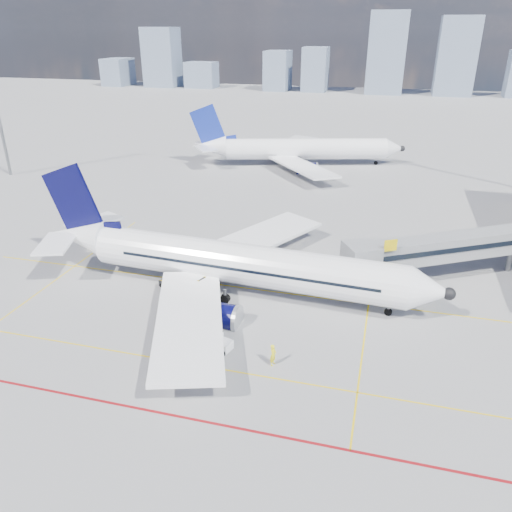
{
  "coord_description": "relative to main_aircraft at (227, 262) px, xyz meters",
  "views": [
    {
      "loc": [
        14.38,
        -37.46,
        25.62
      ],
      "look_at": [
        2.16,
        7.89,
        4.0
      ],
      "focal_mm": 35.0,
      "sensor_mm": 36.0,
      "label": 1
    }
  ],
  "objects": [
    {
      "name": "second_aircraft",
      "position": [
        -2.95,
        54.12,
        0.0
      ],
      "size": [
        42.23,
        36.15,
        12.57
      ],
      "rotation": [
        0.0,
        0.0,
        0.28
      ],
      "color": "white",
      "rests_on": "ground"
    },
    {
      "name": "cargo_dolly",
      "position": [
        0.82,
        -10.62,
        -2.03
      ],
      "size": [
        4.13,
        2.23,
        2.16
      ],
      "rotation": [
        0.0,
        0.0,
        -0.12
      ],
      "color": "black",
      "rests_on": "ground"
    },
    {
      "name": "distant_skyline",
      "position": [
        8.56,
        182.76,
        8.26
      ],
      "size": [
        237.16,
        15.7,
        31.75
      ],
      "color": "slate",
      "rests_on": "ground"
    },
    {
      "name": "ground",
      "position": [
        0.81,
        -7.24,
        -3.21
      ],
      "size": [
        420.0,
        420.0,
        0.0
      ],
      "primitive_type": "plane",
      "color": "gray",
      "rests_on": "ground"
    },
    {
      "name": "belt_loader",
      "position": [
        -5.09,
        -1.48,
        -2.6
      ],
      "size": [
        5.84,
        3.12,
        2.37
      ],
      "rotation": [
        0.0,
        0.0,
        -0.34
      ],
      "color": "black",
      "rests_on": "ground"
    },
    {
      "name": "jet_bridge",
      "position": [
        24.32,
        9.67,
        0.53
      ],
      "size": [
        23.55,
        15.78,
        6.3
      ],
      "color": "gray",
      "rests_on": "ground"
    },
    {
      "name": "baggage_tug",
      "position": [
        2.55,
        -10.57,
        -2.46
      ],
      "size": [
        2.53,
        1.95,
        1.57
      ],
      "rotation": [
        0.0,
        0.0,
        -0.29
      ],
      "color": "white",
      "rests_on": "ground"
    },
    {
      "name": "ramp_worker",
      "position": [
        7.71,
        -11.52,
        -2.24
      ],
      "size": [
        0.58,
        0.78,
        1.95
      ],
      "primitive_type": "imported",
      "rotation": [
        0.0,
        0.0,
        1.4
      ],
      "color": "yellow",
      "rests_on": "ground"
    },
    {
      "name": "apron_markings",
      "position": [
        0.23,
        -11.15,
        -3.21
      ],
      "size": [
        90.0,
        35.12,
        0.01
      ],
      "color": "#DFBC0B",
      "rests_on": "ground"
    },
    {
      "name": "main_aircraft",
      "position": [
        0.0,
        0.0,
        0.0
      ],
      "size": [
        44.38,
        38.64,
        12.94
      ],
      "rotation": [
        0.0,
        0.0,
        -0.06
      ],
      "color": "white",
      "rests_on": "ground"
    }
  ]
}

